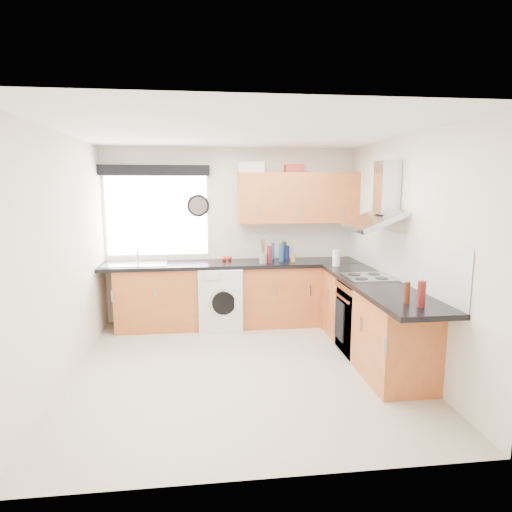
{
  "coord_description": "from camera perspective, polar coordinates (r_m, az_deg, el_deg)",
  "views": [
    {
      "loc": [
        -0.37,
        -4.39,
        1.96
      ],
      "look_at": [
        0.25,
        0.85,
        1.1
      ],
      "focal_mm": 30.0,
      "sensor_mm": 36.0,
      "label": 1
    }
  ],
  "objects": [
    {
      "name": "wall_front",
      "position": [
        2.71,
        1.39,
        -5.95
      ],
      "size": [
        3.6,
        0.02,
        2.5
      ],
      "primitive_type": "cube",
      "color": "silver",
      "rests_on": "ground_plane"
    },
    {
      "name": "worktop_right",
      "position": [
        4.9,
        15.94,
        -3.8
      ],
      "size": [
        0.62,
        2.42,
        0.05
      ],
      "primitive_type": "cube",
      "color": "black",
      "rests_on": "base_cab_right"
    },
    {
      "name": "jar_2",
      "position": [
        6.23,
        4.13,
        0.47
      ],
      "size": [
        0.07,
        0.07,
        0.2
      ],
      "primitive_type": "cylinder",
      "color": "#131643",
      "rests_on": "worktop_back"
    },
    {
      "name": "jar_3",
      "position": [
        6.19,
        2.26,
        0.63
      ],
      "size": [
        0.04,
        0.04,
        0.24
      ],
      "primitive_type": "cylinder",
      "color": "navy",
      "rests_on": "worktop_back"
    },
    {
      "name": "ground_plane",
      "position": [
        4.83,
        -1.81,
        -14.73
      ],
      "size": [
        3.6,
        3.6,
        0.0
      ],
      "primitive_type": "plane",
      "color": "beige"
    },
    {
      "name": "splashback",
      "position": [
        5.23,
        17.76,
        0.22
      ],
      "size": [
        0.01,
        3.0,
        0.54
      ],
      "primitive_type": "cube",
      "color": "white",
      "rests_on": "wall_right"
    },
    {
      "name": "jar_5",
      "position": [
        6.05,
        4.95,
        -0.33
      ],
      "size": [
        0.07,
        0.07,
        0.09
      ],
      "primitive_type": "cylinder",
      "color": "#A78139",
      "rests_on": "worktop_back"
    },
    {
      "name": "utensil_pot",
      "position": [
        5.88,
        0.94,
        -0.33
      ],
      "size": [
        0.12,
        0.12,
        0.14
      ],
      "primitive_type": "cylinder",
      "rotation": [
        0.0,
        0.0,
        0.2
      ],
      "color": "gray",
      "rests_on": "worktop_back"
    },
    {
      "name": "sink",
      "position": [
        6.05,
        -15.78,
        -0.7
      ],
      "size": [
        0.84,
        0.46,
        0.1
      ],
      "primitive_type": null,
      "color": "#AFB7BB",
      "rests_on": "worktop_back"
    },
    {
      "name": "jar_0",
      "position": [
        5.92,
        1.78,
        0.21
      ],
      "size": [
        0.07,
        0.07,
        0.24
      ],
      "primitive_type": "cylinder",
      "color": "maroon",
      "rests_on": "worktop_back"
    },
    {
      "name": "bottle_1",
      "position": [
        4.12,
        19.48,
        -4.64
      ],
      "size": [
        0.06,
        0.06,
        0.2
      ],
      "primitive_type": "cylinder",
      "color": "#532011",
      "rests_on": "worktop_right"
    },
    {
      "name": "ceiling",
      "position": [
        4.44,
        -1.98,
        16.23
      ],
      "size": [
        3.6,
        3.6,
        0.02
      ],
      "primitive_type": "cube",
      "color": "white",
      "rests_on": "wall_back"
    },
    {
      "name": "jar_4",
      "position": [
        6.04,
        3.4,
        0.43
      ],
      "size": [
        0.07,
        0.07,
        0.25
      ],
      "primitive_type": "cylinder",
      "color": "navy",
      "rests_on": "worktop_back"
    },
    {
      "name": "worktop_back",
      "position": [
        6.0,
        -3.11,
        -1.08
      ],
      "size": [
        3.6,
        0.62,
        0.05
      ],
      "primitive_type": "cube",
      "color": "black",
      "rests_on": "base_cab_back"
    },
    {
      "name": "wall_right",
      "position": [
        4.95,
        19.34,
        0.48
      ],
      "size": [
        0.02,
        3.6,
        2.5
      ],
      "primitive_type": "cube",
      "color": "silver",
      "rests_on": "ground_plane"
    },
    {
      "name": "base_cab_back",
      "position": [
        6.1,
        -4.02,
        -5.28
      ],
      "size": [
        3.0,
        0.58,
        0.86
      ],
      "primitive_type": "cube",
      "color": "#A95326",
      "rests_on": "ground_plane"
    },
    {
      "name": "upper_cabinets",
      "position": [
        6.16,
        5.67,
        7.72
      ],
      "size": [
        1.7,
        0.35,
        0.7
      ],
      "primitive_type": "cube",
      "color": "#A95326",
      "rests_on": "wall_back"
    },
    {
      "name": "window",
      "position": [
        6.23,
        -13.06,
        5.25
      ],
      "size": [
        1.4,
        0.02,
        1.1
      ],
      "primitive_type": "cube",
      "color": "silver",
      "rests_on": "wall_back"
    },
    {
      "name": "oven",
      "position": [
        5.28,
        14.46,
        -7.95
      ],
      "size": [
        0.56,
        0.58,
        0.85
      ],
      "primitive_type": "cube",
      "color": "black",
      "rests_on": "ground_plane"
    },
    {
      "name": "storage_box",
      "position": [
        6.25,
        5.08,
        11.5
      ],
      "size": [
        0.26,
        0.22,
        0.12
      ],
      "primitive_type": "cube",
      "rotation": [
        0.0,
        0.0,
        -0.03
      ],
      "color": "#BE362E",
      "rests_on": "upper_cabinets"
    },
    {
      "name": "tomato_cluster",
      "position": [
        6.13,
        -4.02,
        -0.31
      ],
      "size": [
        0.15,
        0.15,
        0.07
      ],
      "primitive_type": null,
      "rotation": [
        0.0,
        0.0,
        -0.02
      ],
      "color": "#AD1A08",
      "rests_on": "worktop_back"
    },
    {
      "name": "window_blind",
      "position": [
        6.13,
        -13.37,
        11.07
      ],
      "size": [
        1.5,
        0.18,
        0.14
      ],
      "primitive_type": "cube",
      "color": "black",
      "rests_on": "wall_back"
    },
    {
      "name": "kitchen_roll",
      "position": [
        5.79,
        10.64,
        -0.27
      ],
      "size": [
        0.12,
        0.12,
        0.22
      ],
      "primitive_type": "cylinder",
      "rotation": [
        0.0,
        0.0,
        -0.23
      ],
      "color": "silver",
      "rests_on": "worktop_right"
    },
    {
      "name": "base_cab_right",
      "position": [
        5.15,
        15.17,
        -8.36
      ],
      "size": [
        0.58,
        2.1,
        0.86
      ],
      "primitive_type": "cube",
      "color": "#A95326",
      "rests_on": "ground_plane"
    },
    {
      "name": "casserole",
      "position": [
        6.15,
        -0.51,
        11.72
      ],
      "size": [
        0.4,
        0.32,
        0.15
      ],
      "primitive_type": "cube",
      "rotation": [
        0.0,
        0.0,
        -0.19
      ],
      "color": "silver",
      "rests_on": "upper_cabinets"
    },
    {
      "name": "wall_left",
      "position": [
        4.67,
        -24.47,
        -0.33
      ],
      "size": [
        0.02,
        3.6,
        2.5
      ],
      "primitive_type": "cube",
      "color": "silver",
      "rests_on": "ground_plane"
    },
    {
      "name": "jar_1",
      "position": [
        6.26,
        3.77,
        0.75
      ],
      "size": [
        0.07,
        0.07,
        0.25
      ],
      "primitive_type": "cylinder",
      "color": "#163814",
      "rests_on": "worktop_back"
    },
    {
      "name": "wall_back",
      "position": [
        6.24,
        -3.31,
        2.71
      ],
      "size": [
        3.6,
        0.02,
        2.5
      ],
      "primitive_type": "cube",
      "color": "silver",
      "rests_on": "ground_plane"
    },
    {
      "name": "washing_machine",
      "position": [
        6.0,
        -4.44,
        -5.54
      ],
      "size": [
        0.67,
        0.65,
        0.86
      ],
      "primitive_type": "cube",
      "rotation": [
        0.0,
        0.0,
        -0.15
      ],
      "color": "silver",
      "rests_on": "ground_plane"
    },
    {
      "name": "base_cab_corner",
      "position": [
        6.37,
        10.57,
        -4.8
      ],
      "size": [
        0.6,
        0.6,
        0.86
      ],
      "primitive_type": "cube",
      "color": "#A95326",
      "rests_on": "ground_plane"
    },
    {
      "name": "hob_plate",
      "position": [
        5.16,
        14.68,
        -2.72
      ],
      "size": [
        0.52,
        0.52,
        0.01
      ],
      "primitive_type": "cube",
      "color": "#AFB7BB",
      "rests_on": "worktop_right"
    },
    {
      "name": "bottle_0",
      "position": [
        4.05,
        21.21,
        -4.74
      ],
      "size": [
        0.07,
        0.07,
        0.23
      ],
      "primitive_type": "cylinder",
      "color": "#5F1514",
      "rests_on": "worktop_right"
    },
    {
      "name": "extractor_hood",
      "position": [
        5.09,
        16.13,
        6.75
      ],
      "size": [
        0.52,
        0.78,
        0.66
      ],
      "primitive_type": null,
      "color": "#AFB7BB",
      "rests_on": "wall_right"
    },
    {
      "name": "wall_clock",
      "position": [
        6.16,
        -7.72,
        6.66
      ],
      "size": [
        0.32,
        0.04,
        0.32
      ],
      "primitive_type": "cylinder",
      "rotation": [
        1.57,
        0.0,
        0.0
      ],
      "color": "black",
      "rests_on": "wall_back"
    }
  ]
}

